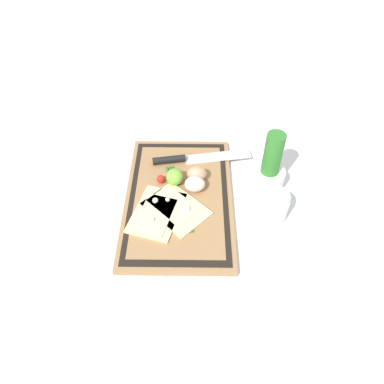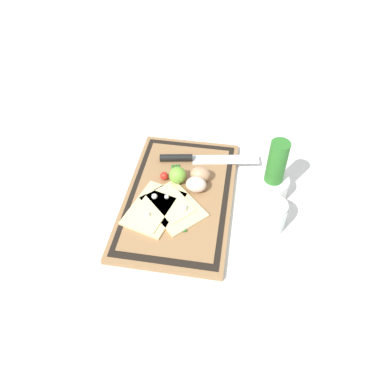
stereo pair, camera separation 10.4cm
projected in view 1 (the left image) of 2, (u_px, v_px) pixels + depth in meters
name	position (u px, v px, depth m)	size (l,w,h in m)	color
ground_plane	(179.00, 200.00, 1.07)	(6.00, 6.00, 0.00)	silver
cutting_board	(179.00, 198.00, 1.06)	(0.49, 0.30, 0.02)	#997047
pizza_slice_near	(156.00, 213.00, 1.00)	(0.20, 0.16, 0.02)	beige
pizza_slice_far	(175.00, 208.00, 1.02)	(0.20, 0.20, 0.02)	beige
knife	(186.00, 159.00, 1.15)	(0.08, 0.31, 0.02)	silver
egg_brown	(197.00, 174.00, 1.08)	(0.05, 0.06, 0.05)	tan
egg_pink	(195.00, 184.00, 1.05)	(0.05, 0.06, 0.05)	beige
lime	(175.00, 177.00, 1.07)	(0.05, 0.05, 0.05)	#70A838
cherry_tomato_red	(161.00, 179.00, 1.08)	(0.02, 0.02, 0.02)	red
scallion_bunch	(179.00, 197.00, 1.04)	(0.25, 0.09, 0.01)	#2D7528
herb_pot	(270.00, 170.00, 1.05)	(0.09, 0.09, 0.19)	white
sauce_jar	(273.00, 207.00, 1.00)	(0.08, 0.08, 0.09)	silver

